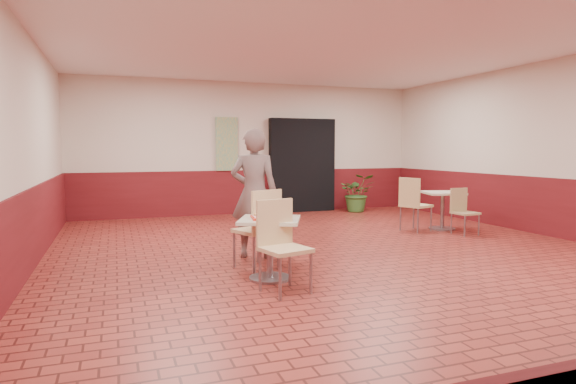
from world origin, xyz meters
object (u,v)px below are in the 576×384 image
object	(u,v)px
chair_second_left	(413,201)
main_table	(270,238)
paper_cup	(274,211)
ring_donut	(257,214)
long_john_donut	(280,215)
second_table	(443,204)
chair_second_front	(463,209)
chair_main_front	(281,241)
chair_main_back	(260,225)
customer	(254,194)
potted_plant	(357,193)
serving_tray	(270,217)

from	to	relation	value
chair_second_left	main_table	bearing A→B (deg)	104.33
paper_cup	ring_donut	bearing A→B (deg)	179.91
ring_donut	long_john_donut	size ratio (longest dim) A/B	0.57
second_table	chair_second_front	world-z (taller)	chair_second_front
chair_main_front	chair_second_left	xyz separation A→B (m)	(3.45, 2.67, 0.01)
main_table	chair_second_front	distance (m)	4.38
chair_main_back	ring_donut	distance (m)	0.46
customer	main_table	bearing A→B (deg)	106.47
chair_second_front	potted_plant	world-z (taller)	potted_plant
chair_second_left	chair_second_front	xyz separation A→B (m)	(0.64, -0.55, -0.10)
chair_main_back	serving_tray	size ratio (longest dim) A/B	2.39
chair_main_front	chair_main_back	xyz separation A→B (m)	(0.06, 0.96, 0.02)
chair_main_back	potted_plant	world-z (taller)	chair_main_back
serving_tray	chair_second_left	xyz separation A→B (m)	(3.42, 2.20, -0.17)
customer	paper_cup	bearing A→B (deg)	110.31
ring_donut	chair_second_left	distance (m)	4.12
long_john_donut	second_table	size ratio (longest dim) A/B	0.23
second_table	chair_second_left	world-z (taller)	chair_second_left
customer	chair_second_left	size ratio (longest dim) A/B	1.81
chair_main_front	potted_plant	size ratio (longest dim) A/B	1.06
customer	chair_second_front	xyz separation A→B (m)	(3.92, 0.52, -0.43)
second_table	potted_plant	bearing A→B (deg)	96.25
long_john_donut	serving_tray	bearing A→B (deg)	149.37
chair_main_front	serving_tray	world-z (taller)	chair_main_front
chair_main_back	chair_main_front	bearing A→B (deg)	62.93
ring_donut	chair_second_left	xyz separation A→B (m)	(3.54, 2.10, -0.20)
chair_main_front	second_table	world-z (taller)	chair_main_front
main_table	paper_cup	xyz separation A→B (m)	(0.08, 0.10, 0.30)
chair_main_front	second_table	xyz separation A→B (m)	(4.09, 2.67, -0.07)
chair_main_back	second_table	world-z (taller)	chair_main_back
main_table	chair_main_front	xyz separation A→B (m)	(-0.03, -0.47, 0.06)
paper_cup	chair_second_front	xyz separation A→B (m)	(3.98, 1.56, -0.33)
potted_plant	serving_tray	bearing A→B (deg)	-127.13
chair_main_front	chair_main_back	world-z (taller)	chair_main_back
paper_cup	chair_second_left	size ratio (longest dim) A/B	0.09
serving_tray	chair_second_front	bearing A→B (deg)	22.15
second_table	main_table	bearing A→B (deg)	-151.55
main_table	potted_plant	size ratio (longest dim) A/B	0.78
paper_cup	chair_second_left	xyz separation A→B (m)	(3.34, 2.10, -0.23)
chair_main_back	chair_second_front	distance (m)	4.19
potted_plant	chair_main_back	bearing A→B (deg)	-129.79
ring_donut	chair_second_front	bearing A→B (deg)	20.43
chair_main_back	long_john_donut	world-z (taller)	chair_main_back
chair_main_front	chair_second_front	xyz separation A→B (m)	(4.09, 2.12, -0.09)
main_table	long_john_donut	xyz separation A→B (m)	(0.10, -0.06, 0.28)
chair_main_back	chair_second_left	xyz separation A→B (m)	(3.39, 1.71, -0.01)
main_table	serving_tray	bearing A→B (deg)	-153.43
main_table	long_john_donut	bearing A→B (deg)	-30.63
chair_main_front	second_table	bearing A→B (deg)	18.47
ring_donut	paper_cup	distance (m)	0.20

